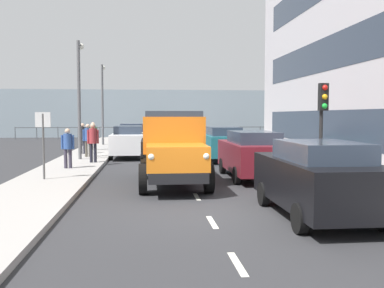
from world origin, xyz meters
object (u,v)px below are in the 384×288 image
car_black_kerbside_near (317,178)px  pedestrian_strolling (93,139)px  car_teal_kerbside_2 (223,143)px  pedestrian_couple_b (83,136)px  car_maroon_kerbside_1 (252,154)px  car_navy_oppositeside_1 (132,136)px  truck_vintage_orange (173,150)px  lamp_post_promenade (79,88)px  pedestrian_with_bag (68,145)px  traffic_light_near (323,110)px  street_sign (43,134)px  car_white_oppositeside_0 (128,141)px  pedestrian_in_dark_coat (88,137)px  pedestrian_near_railing (93,134)px  lamp_post_far (103,97)px

car_black_kerbside_near → pedestrian_strolling: size_ratio=2.37×
car_teal_kerbside_2 → pedestrian_couple_b: (7.40, -3.16, 0.26)m
car_maroon_kerbside_1 → car_teal_kerbside_2: 6.10m
pedestrian_couple_b → pedestrian_strolling: bearing=103.9°
car_navy_oppositeside_1 → pedestrian_couple_b: pedestrian_couple_b is taller
truck_vintage_orange → lamp_post_promenade: 9.27m
pedestrian_with_bag → traffic_light_near: 9.97m
car_navy_oppositeside_1 → street_sign: (2.43, 15.01, 0.79)m
car_maroon_kerbside_1 → pedestrian_couple_b: bearing=-51.4°
car_black_kerbside_near → pedestrian_with_bag: size_ratio=2.63×
car_black_kerbside_near → car_maroon_kerbside_1: 6.08m
car_white_oppositeside_0 → car_maroon_kerbside_1: bearing=119.9°
car_black_kerbside_near → lamp_post_promenade: size_ratio=0.74×
truck_vintage_orange → car_black_kerbside_near: truck_vintage_orange is taller
car_black_kerbside_near → pedestrian_strolling: (6.26, -10.72, 0.31)m
traffic_light_near → car_teal_kerbside_2: bearing=-75.4°
car_white_oppositeside_0 → pedestrian_with_bag: bearing=69.6°
lamp_post_promenade → pedestrian_in_dark_coat: bearing=-102.4°
car_black_kerbside_near → car_white_oppositeside_0: size_ratio=0.94×
pedestrian_with_bag → pedestrian_couple_b: (0.39, -6.73, 0.06)m
car_navy_oppositeside_1 → pedestrian_near_railing: 3.53m
pedestrian_with_bag → pedestrian_strolling: (-0.75, -2.11, 0.11)m
car_navy_oppositeside_1 → traffic_light_near: (-6.82, 16.06, 1.58)m
car_navy_oppositeside_1 → truck_vintage_orange: bearing=96.6°
car_black_kerbside_near → lamp_post_far: size_ratio=0.73×
pedestrian_near_railing → lamp_post_promenade: size_ratio=0.30×
car_maroon_kerbside_1 → pedestrian_couple_b: size_ratio=2.59×
pedestrian_in_dark_coat → pedestrian_near_railing: (0.28, -4.46, 0.02)m
pedestrian_strolling → pedestrian_in_dark_coat: 2.86m
traffic_light_near → street_sign: (9.25, -1.05, -0.79)m
pedestrian_with_bag → traffic_light_near: traffic_light_near is taller
truck_vintage_orange → traffic_light_near: traffic_light_near is taller
car_maroon_kerbside_1 → pedestrian_couple_b: (7.40, -9.27, 0.26)m
pedestrian_near_railing → traffic_light_near: bearing=124.3°
traffic_light_near → pedestrian_couple_b: bearing=-49.0°
car_maroon_kerbside_1 → car_white_oppositeside_0: size_ratio=0.98×
car_black_kerbside_near → pedestrian_near_railing: pedestrian_near_railing is taller
truck_vintage_orange → pedestrian_in_dark_coat: size_ratio=3.32×
car_black_kerbside_near → pedestrian_strolling: pedestrian_strolling is taller
car_maroon_kerbside_1 → street_sign: (7.26, 0.48, 0.79)m
pedestrian_in_dark_coat → lamp_post_far: (0.18, -9.54, 2.53)m
pedestrian_couple_b → street_sign: size_ratio=0.76×
car_teal_kerbside_2 → lamp_post_promenade: 7.61m
pedestrian_in_dark_coat → traffic_light_near: size_ratio=0.53×
pedestrian_near_railing → pedestrian_couple_b: bearing=84.5°
car_black_kerbside_near → pedestrian_with_bag: bearing=-50.9°
car_black_kerbside_near → lamp_post_promenade: bearing=-60.4°
lamp_post_promenade → street_sign: lamp_post_promenade is taller
car_navy_oppositeside_1 → street_sign: street_sign is taller
car_navy_oppositeside_1 → lamp_post_far: (2.22, -2.43, 2.78)m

